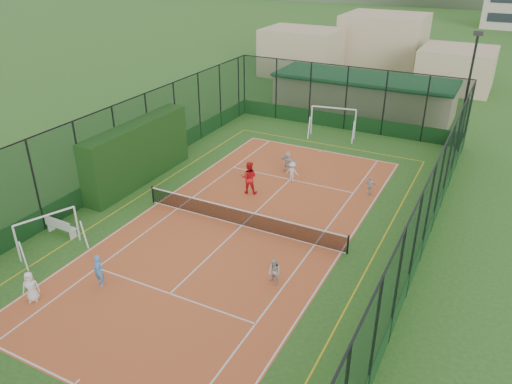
{
  "coord_description": "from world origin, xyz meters",
  "views": [
    {
      "loc": [
        11.05,
        -19.88,
        13.51
      ],
      "look_at": [
        -0.05,
        1.76,
        1.2
      ],
      "focal_mm": 35.0,
      "sensor_mm": 36.0,
      "label": 1
    }
  ],
  "objects_px": {
    "white_bench": "(61,226)",
    "child_near_left": "(31,287)",
    "child_near_right": "(274,272)",
    "child_near_mid": "(99,271)",
    "clubhouse": "(363,94)",
    "child_far_right": "(370,186)",
    "futsal_goal_near": "(48,233)",
    "floodlight_ne": "(467,93)",
    "child_far_back": "(287,161)",
    "coach": "(249,178)",
    "child_far_left": "(292,172)",
    "futsal_goal_far": "(333,122)"
  },
  "relations": [
    {
      "from": "coach",
      "to": "white_bench",
      "type": "bearing_deg",
      "value": 35.14
    },
    {
      "from": "child_near_right",
      "to": "child_far_back",
      "type": "xyz_separation_m",
      "value": [
        -4.35,
        11.19,
        0.08
      ]
    },
    {
      "from": "child_near_left",
      "to": "child_near_right",
      "type": "relative_size",
      "value": 1.12
    },
    {
      "from": "futsal_goal_near",
      "to": "futsal_goal_far",
      "type": "bearing_deg",
      "value": 4.71
    },
    {
      "from": "child_near_mid",
      "to": "child_far_back",
      "type": "xyz_separation_m",
      "value": [
        2.38,
        14.73,
        -0.05
      ]
    },
    {
      "from": "clubhouse",
      "to": "child_near_mid",
      "type": "bearing_deg",
      "value": -95.99
    },
    {
      "from": "coach",
      "to": "child_near_left",
      "type": "bearing_deg",
      "value": 57.18
    },
    {
      "from": "child_far_left",
      "to": "child_near_left",
      "type": "bearing_deg",
      "value": 71.37
    },
    {
      "from": "child_near_left",
      "to": "white_bench",
      "type": "bearing_deg",
      "value": 84.64
    },
    {
      "from": "futsal_goal_near",
      "to": "child_far_left",
      "type": "xyz_separation_m",
      "value": [
        7.3,
        12.56,
        -0.32
      ]
    },
    {
      "from": "floodlight_ne",
      "to": "child_near_left",
      "type": "xyz_separation_m",
      "value": [
        -13.43,
        -25.95,
        -3.42
      ]
    },
    {
      "from": "child_far_left",
      "to": "child_far_right",
      "type": "bearing_deg",
      "value": -176.73
    },
    {
      "from": "floodlight_ne",
      "to": "coach",
      "type": "distance_m",
      "value": 16.74
    },
    {
      "from": "child_near_mid",
      "to": "child_near_right",
      "type": "height_order",
      "value": "child_near_mid"
    },
    {
      "from": "child_near_mid",
      "to": "child_far_right",
      "type": "relative_size",
      "value": 1.28
    },
    {
      "from": "child_near_left",
      "to": "child_far_left",
      "type": "relative_size",
      "value": 1.1
    },
    {
      "from": "white_bench",
      "to": "coach",
      "type": "relative_size",
      "value": 0.9
    },
    {
      "from": "coach",
      "to": "child_far_right",
      "type": "bearing_deg",
      "value": -173.11
    },
    {
      "from": "child_near_left",
      "to": "child_near_mid",
      "type": "distance_m",
      "value": 2.73
    },
    {
      "from": "futsal_goal_far",
      "to": "child_far_right",
      "type": "distance_m",
      "value": 10.02
    },
    {
      "from": "child_near_mid",
      "to": "child_near_right",
      "type": "xyz_separation_m",
      "value": [
        6.73,
        3.54,
        -0.12
      ]
    },
    {
      "from": "child_far_left",
      "to": "child_near_right",
      "type": "bearing_deg",
      "value": 108.34
    },
    {
      "from": "child_far_left",
      "to": "floodlight_ne",
      "type": "bearing_deg",
      "value": -130.12
    },
    {
      "from": "floodlight_ne",
      "to": "child_near_right",
      "type": "distance_m",
      "value": 21.21
    },
    {
      "from": "child_near_left",
      "to": "coach",
      "type": "relative_size",
      "value": 0.7
    },
    {
      "from": "clubhouse",
      "to": "child_far_right",
      "type": "bearing_deg",
      "value": -71.95
    },
    {
      "from": "child_far_back",
      "to": "child_near_left",
      "type": "bearing_deg",
      "value": 90.87
    },
    {
      "from": "clubhouse",
      "to": "futsal_goal_near",
      "type": "relative_size",
      "value": 5.13
    },
    {
      "from": "white_bench",
      "to": "futsal_goal_far",
      "type": "xyz_separation_m",
      "value": [
        7.5,
        20.04,
        0.61
      ]
    },
    {
      "from": "white_bench",
      "to": "child_near_left",
      "type": "height_order",
      "value": "child_near_left"
    },
    {
      "from": "child_far_back",
      "to": "floodlight_ne",
      "type": "bearing_deg",
      "value": -120.8
    },
    {
      "from": "futsal_goal_near",
      "to": "child_far_back",
      "type": "distance_m",
      "value": 15.19
    },
    {
      "from": "floodlight_ne",
      "to": "child_far_left",
      "type": "bearing_deg",
      "value": -129.22
    },
    {
      "from": "child_far_right",
      "to": "futsal_goal_near",
      "type": "bearing_deg",
      "value": 49.27
    },
    {
      "from": "child_near_right",
      "to": "child_far_right",
      "type": "xyz_separation_m",
      "value": [
        1.35,
        10.35,
        -0.04
      ]
    },
    {
      "from": "floodlight_ne",
      "to": "futsal_goal_far",
      "type": "xyz_separation_m",
      "value": [
        -8.9,
        -1.5,
        -3.01
      ]
    },
    {
      "from": "child_near_right",
      "to": "child_far_back",
      "type": "bearing_deg",
      "value": 133.57
    },
    {
      "from": "child_far_right",
      "to": "child_far_back",
      "type": "bearing_deg",
      "value": -5.93
    },
    {
      "from": "child_near_mid",
      "to": "child_far_back",
      "type": "relative_size",
      "value": 1.07
    },
    {
      "from": "clubhouse",
      "to": "child_near_right",
      "type": "relative_size",
      "value": 12.25
    },
    {
      "from": "child_near_right",
      "to": "child_far_left",
      "type": "xyz_separation_m",
      "value": [
        -3.49,
        9.99,
        0.01
      ]
    },
    {
      "from": "futsal_goal_near",
      "to": "child_far_back",
      "type": "relative_size",
      "value": 2.13
    },
    {
      "from": "white_bench",
      "to": "coach",
      "type": "distance_m",
      "value": 10.64
    },
    {
      "from": "futsal_goal_near",
      "to": "floodlight_ne",
      "type": "bearing_deg",
      "value": -12.08
    },
    {
      "from": "white_bench",
      "to": "child_near_left",
      "type": "relative_size",
      "value": 1.29
    },
    {
      "from": "white_bench",
      "to": "child_near_left",
      "type": "xyz_separation_m",
      "value": [
        2.97,
        -4.42,
        0.2
      ]
    },
    {
      "from": "child_near_right",
      "to": "child_near_mid",
      "type": "bearing_deg",
      "value": -129.91
    },
    {
      "from": "child_near_left",
      "to": "coach",
      "type": "height_order",
      "value": "coach"
    },
    {
      "from": "child_near_mid",
      "to": "clubhouse",
      "type": "bearing_deg",
      "value": 92.63
    },
    {
      "from": "child_far_right",
      "to": "coach",
      "type": "bearing_deg",
      "value": 27.63
    }
  ]
}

